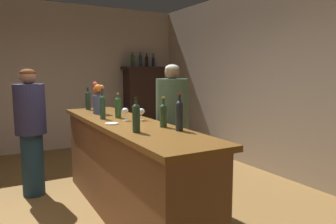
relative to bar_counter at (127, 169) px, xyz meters
The scene contains 21 objects.
floor 0.66m from the bar_counter, behind, with size 9.07×9.07×0.00m, color brown.
wall_back 3.72m from the bar_counter, 96.08° to the left, with size 5.95×0.12×2.97m, color #BBA99A.
wall_right 2.76m from the bar_counter, ahead, with size 0.12×7.10×2.97m, color #BDAB99.
bar_counter is the anchor object (origin of this frame).
display_cabinet 3.73m from the bar_counter, 61.81° to the left, with size 0.93×0.43×1.71m.
wine_bottle_pinot 0.92m from the bar_counter, 103.65° to the right, with size 0.07×0.07×0.31m.
wine_bottle_merlot 0.76m from the bar_counter, 117.41° to the left, with size 0.06×0.06×0.34m.
wine_bottle_riesling 0.73m from the bar_counter, 85.34° to the left, with size 0.07×0.07×0.29m.
wine_bottle_rose 0.84m from the bar_counter, 68.76° to the right, with size 0.07×0.07×0.29m.
wine_bottle_malbec 1.45m from the bar_counter, 92.61° to the left, with size 0.07×0.07×0.31m.
wine_bottle_chardonnay 1.02m from the bar_counter, 72.82° to the right, with size 0.07×0.07×0.34m.
wine_glass_front 0.63m from the bar_counter, 73.66° to the left, with size 0.07×0.07×0.14m.
wine_glass_mid 0.65m from the bar_counter, ahead, with size 0.08×0.08×0.14m.
flower_arrangement 1.06m from the bar_counter, 94.50° to the left, with size 0.15×0.17×0.41m.
cheese_plate 0.57m from the bar_counter, 156.21° to the right, with size 0.14×0.14×0.01m, color white.
display_bottle_left 3.83m from the bar_counter, 65.55° to the left, with size 0.08×0.08×0.33m.
display_bottle_midleft 3.91m from the bar_counter, 62.91° to the left, with size 0.07×0.07×0.32m.
display_bottle_center 3.97m from the bar_counter, 60.80° to the left, with size 0.07×0.07×0.31m.
display_bottle_midright 4.05m from the bar_counter, 58.65° to the left, with size 0.07×0.07×0.30m.
patron_redhead 1.47m from the bar_counter, 126.20° to the left, with size 0.38×0.38×1.63m.
bartender 0.78m from the bar_counter, 12.50° to the left, with size 0.40×0.40×1.68m.
Camera 1 is at (-0.88, -3.18, 1.60)m, focal length 33.60 mm.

